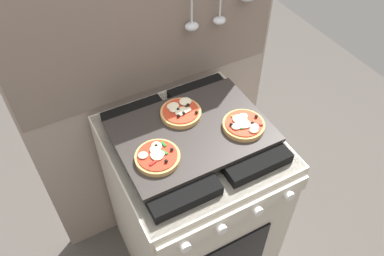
# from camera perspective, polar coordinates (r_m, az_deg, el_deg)

# --- Properties ---
(ground_plane) EXTENTS (4.00, 4.00, 0.00)m
(ground_plane) POSITION_cam_1_polar(r_m,az_deg,el_deg) (2.13, -0.00, -17.44)
(ground_plane) COLOR #4C4742
(kitchen_backsplash) EXTENTS (1.10, 0.09, 1.55)m
(kitchen_backsplash) POSITION_cam_1_polar(r_m,az_deg,el_deg) (1.68, -5.30, 4.02)
(kitchen_backsplash) COLOR gray
(kitchen_backsplash) RESTS_ON ground_plane
(stove) EXTENTS (0.60, 0.64, 0.90)m
(stove) POSITION_cam_1_polar(r_m,az_deg,el_deg) (1.74, 0.03, -10.92)
(stove) COLOR beige
(stove) RESTS_ON ground_plane
(baking_tray) EXTENTS (0.54, 0.38, 0.02)m
(baking_tray) POSITION_cam_1_polar(r_m,az_deg,el_deg) (1.38, -0.00, -0.52)
(baking_tray) COLOR #2D2826
(baking_tray) RESTS_ON stove
(pizza_left) EXTENTS (0.15, 0.15, 0.03)m
(pizza_left) POSITION_cam_1_polar(r_m,az_deg,el_deg) (1.28, -5.14, -4.19)
(pizza_left) COLOR tan
(pizza_left) RESTS_ON baking_tray
(pizza_right) EXTENTS (0.15, 0.15, 0.03)m
(pizza_right) POSITION_cam_1_polar(r_m,az_deg,el_deg) (1.39, 7.61, 0.53)
(pizza_right) COLOR tan
(pizza_right) RESTS_ON baking_tray
(pizza_center) EXTENTS (0.15, 0.15, 0.03)m
(pizza_center) POSITION_cam_1_polar(r_m,az_deg,el_deg) (1.42, -1.59, 2.42)
(pizza_center) COLOR tan
(pizza_center) RESTS_ON baking_tray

